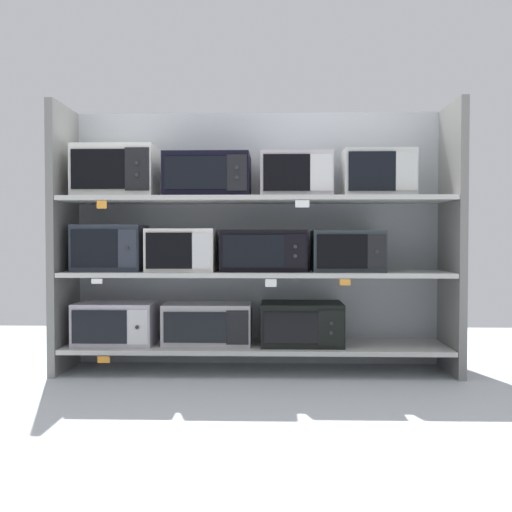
# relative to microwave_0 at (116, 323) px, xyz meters

# --- Properties ---
(ground) EXTENTS (6.50, 6.00, 0.02)m
(ground) POSITION_rel_microwave_0_xyz_m (0.93, -1.00, -0.33)
(ground) COLOR #B2B7BC
(back_panel) EXTENTS (2.70, 0.04, 1.75)m
(back_panel) POSITION_rel_microwave_0_xyz_m (0.93, 0.28, 0.56)
(back_panel) COLOR #9EA3A8
(back_panel) RESTS_ON ground
(upright_left) EXTENTS (0.05, 0.51, 1.75)m
(upright_left) POSITION_rel_microwave_0_xyz_m (-0.35, 0.00, 0.56)
(upright_left) COLOR slate
(upright_left) RESTS_ON ground
(upright_right) EXTENTS (0.05, 0.51, 1.75)m
(upright_right) POSITION_rel_microwave_0_xyz_m (2.21, 0.00, 0.56)
(upright_right) COLOR slate
(upright_right) RESTS_ON ground
(shelf_0) EXTENTS (2.50, 0.51, 0.03)m
(shelf_0) POSITION_rel_microwave_0_xyz_m (0.93, 0.00, -0.15)
(shelf_0) COLOR beige
(shelf_0) RESTS_ON ground
(microwave_0) EXTENTS (0.52, 0.36, 0.28)m
(microwave_0) POSITION_rel_microwave_0_xyz_m (0.00, 0.00, 0.00)
(microwave_0) COLOR #B8B0C1
(microwave_0) RESTS_ON shelf_0
(microwave_1) EXTENTS (0.57, 0.33, 0.27)m
(microwave_1) POSITION_rel_microwave_0_xyz_m (0.61, 0.00, -0.00)
(microwave_1) COLOR #A5A2A7
(microwave_1) RESTS_ON shelf_0
(microwave_2) EXTENTS (0.53, 0.38, 0.28)m
(microwave_2) POSITION_rel_microwave_0_xyz_m (1.23, 0.00, 0.00)
(microwave_2) COLOR black
(microwave_2) RESTS_ON shelf_0
(price_tag_0) EXTENTS (0.08, 0.00, 0.04)m
(price_tag_0) POSITION_rel_microwave_0_xyz_m (-0.01, -0.25, -0.19)
(price_tag_0) COLOR orange
(shelf_1) EXTENTS (2.50, 0.51, 0.03)m
(shelf_1) POSITION_rel_microwave_0_xyz_m (0.93, 0.00, 0.33)
(shelf_1) COLOR beige
(microwave_3) EXTENTS (0.45, 0.36, 0.31)m
(microwave_3) POSITION_rel_microwave_0_xyz_m (-0.03, -0.00, 0.50)
(microwave_3) COLOR #282E38
(microwave_3) RESTS_ON shelf_1
(microwave_4) EXTENTS (0.44, 0.41, 0.28)m
(microwave_4) POSITION_rel_microwave_0_xyz_m (0.45, -0.00, 0.49)
(microwave_4) COLOR silver
(microwave_4) RESTS_ON shelf_1
(microwave_5) EXTENTS (0.56, 0.36, 0.27)m
(microwave_5) POSITION_rel_microwave_0_xyz_m (0.98, -0.00, 0.48)
(microwave_5) COLOR black
(microwave_5) RESTS_ON shelf_1
(microwave_6) EXTENTS (0.46, 0.38, 0.27)m
(microwave_6) POSITION_rel_microwave_0_xyz_m (1.53, -0.00, 0.48)
(microwave_6) COLOR #283034
(microwave_6) RESTS_ON shelf_1
(price_tag_1) EXTENTS (0.07, 0.00, 0.03)m
(price_tag_1) POSITION_rel_microwave_0_xyz_m (-0.05, -0.25, 0.30)
(price_tag_1) COLOR white
(price_tag_2) EXTENTS (0.07, 0.00, 0.05)m
(price_tag_2) POSITION_rel_microwave_0_xyz_m (1.03, -0.25, 0.29)
(price_tag_2) COLOR white
(price_tag_3) EXTENTS (0.07, 0.00, 0.04)m
(price_tag_3) POSITION_rel_microwave_0_xyz_m (1.49, -0.25, 0.29)
(price_tag_3) COLOR orange
(shelf_2) EXTENTS (2.50, 0.51, 0.03)m
(shelf_2) POSITION_rel_microwave_0_xyz_m (0.93, 0.00, 0.82)
(shelf_2) COLOR beige
(microwave_7) EXTENTS (0.53, 0.35, 0.34)m
(microwave_7) POSITION_rel_microwave_0_xyz_m (0.01, 0.00, 1.00)
(microwave_7) COLOR silver
(microwave_7) RESTS_ON shelf_2
(microwave_8) EXTENTS (0.55, 0.44, 0.28)m
(microwave_8) POSITION_rel_microwave_0_xyz_m (0.62, 0.00, 0.97)
(microwave_8) COLOR black
(microwave_8) RESTS_ON shelf_2
(microwave_9) EXTENTS (0.46, 0.37, 0.29)m
(microwave_9) POSITION_rel_microwave_0_xyz_m (1.19, -0.00, 0.97)
(microwave_9) COLOR #B8B1B7
(microwave_9) RESTS_ON shelf_2
(microwave_10) EXTENTS (0.45, 0.35, 0.30)m
(microwave_10) POSITION_rel_microwave_0_xyz_m (1.72, -0.00, 0.98)
(microwave_10) COLOR beige
(microwave_10) RESTS_ON shelf_2
(price_tag_4) EXTENTS (0.06, 0.00, 0.05)m
(price_tag_4) POSITION_rel_microwave_0_xyz_m (-0.02, -0.25, 0.77)
(price_tag_4) COLOR orange
(price_tag_5) EXTENTS (0.09, 0.00, 0.04)m
(price_tag_5) POSITION_rel_microwave_0_xyz_m (1.22, -0.25, 0.78)
(price_tag_5) COLOR white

